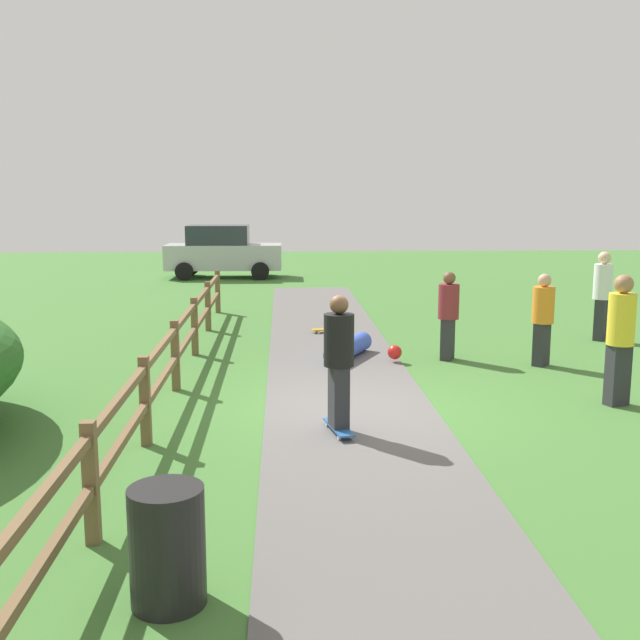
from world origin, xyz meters
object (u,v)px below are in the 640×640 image
(trash_bin, at_px, (167,546))
(bystander_yellow, at_px, (621,333))
(skateboard_loose, at_px, (330,329))
(bystander_white, at_px, (602,291))
(bystander_maroon, at_px, (448,312))
(bystander_orange, at_px, (543,316))
(skater_riding, at_px, (339,357))
(skater_fallen, at_px, (352,349))
(parked_car_silver, at_px, (223,251))

(trash_bin, bearing_deg, bystander_yellow, 41.34)
(skateboard_loose, distance_m, bystander_white, 5.77)
(bystander_white, relative_size, bystander_maroon, 1.14)
(bystander_orange, xyz_separation_m, bystander_maroon, (-1.55, 0.57, -0.01))
(bystander_white, height_order, bystander_maroon, bystander_white)
(bystander_orange, bearing_deg, bystander_yellow, -85.01)
(skater_riding, distance_m, skateboard_loose, 7.03)
(trash_bin, distance_m, bystander_maroon, 8.98)
(bystander_yellow, bearing_deg, skater_fallen, 137.58)
(skater_riding, bearing_deg, skateboard_loose, 87.24)
(skater_riding, height_order, skateboard_loose, skater_riding)
(skater_fallen, bearing_deg, bystander_maroon, -3.89)
(trash_bin, relative_size, skateboard_loose, 1.09)
(skateboard_loose, distance_m, bystander_orange, 4.93)
(skater_riding, xyz_separation_m, skater_fallen, (0.58, 4.33, -0.80))
(bystander_orange, height_order, bystander_white, bystander_white)
(bystander_white, bearing_deg, skater_fallen, -163.84)
(bystander_maroon, bearing_deg, bystander_orange, -20.26)
(skater_riding, height_order, parked_car_silver, parked_car_silver)
(parked_car_silver, bearing_deg, skateboard_loose, -74.22)
(bystander_yellow, bearing_deg, trash_bin, -138.66)
(skater_riding, xyz_separation_m, bystander_yellow, (4.11, 1.11, 0.06))
(skater_riding, bearing_deg, bystander_maroon, 61.04)
(skater_riding, bearing_deg, parked_car_silver, 98.91)
(skater_fallen, relative_size, bystander_yellow, 0.82)
(skateboard_loose, relative_size, parked_car_silver, 0.20)
(skater_riding, relative_size, parked_car_silver, 0.42)
(bystander_orange, bearing_deg, bystander_maroon, 159.74)
(skater_riding, distance_m, bystander_orange, 5.32)
(bystander_yellow, bearing_deg, skater_riding, -164.84)
(bystander_maroon, distance_m, parked_car_silver, 15.03)
(skater_fallen, relative_size, bystander_maroon, 0.95)
(skater_riding, distance_m, bystander_maroon, 4.82)
(skateboard_loose, bearing_deg, bystander_yellow, -57.21)
(trash_bin, distance_m, skater_riding, 4.21)
(skater_riding, bearing_deg, bystander_yellow, 15.16)
(bystander_orange, relative_size, bystander_maroon, 1.01)
(skater_fallen, relative_size, parked_car_silver, 0.37)
(trash_bin, relative_size, bystander_maroon, 0.55)
(bystander_maroon, bearing_deg, skateboard_loose, 125.96)
(trash_bin, distance_m, bystander_white, 12.30)
(trash_bin, height_order, bystander_white, bystander_white)
(trash_bin, height_order, bystander_orange, bystander_orange)
(skater_fallen, height_order, bystander_orange, bystander_orange)
(bystander_orange, distance_m, bystander_yellow, 2.54)
(skater_riding, relative_size, bystander_maroon, 1.08)
(skater_fallen, bearing_deg, skateboard_loose, 95.34)
(trash_bin, relative_size, skater_fallen, 0.58)
(skateboard_loose, bearing_deg, parked_car_silver, 105.78)
(bystander_orange, relative_size, bystander_white, 0.89)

